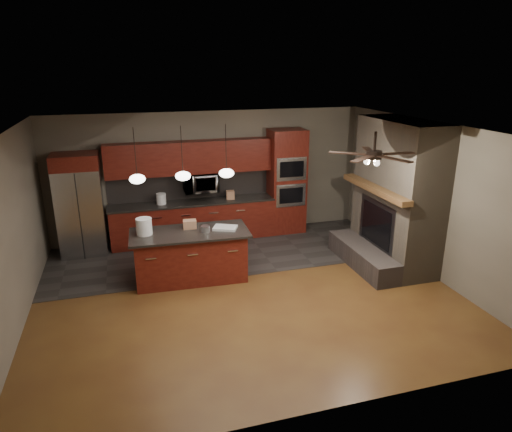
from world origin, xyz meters
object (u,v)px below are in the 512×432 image
object	(u,v)px
oven_tower	(287,182)
kitchen_island	(191,255)
counter_bucket	(161,199)
counter_box	(230,195)
paint_tray	(225,228)
paint_can	(205,229)
microwave	(200,183)
cardboard_box	(190,224)
white_bucket	(144,226)
refrigerator	(80,205)

from	to	relation	value
oven_tower	kitchen_island	xyz separation A→B (m)	(-2.53, -1.92, -0.73)
kitchen_island	counter_bucket	size ratio (longest dim) A/B	9.13
kitchen_island	counter_box	world-z (taller)	counter_box
kitchen_island	paint_tray	bearing A→B (deg)	0.11
oven_tower	paint_can	size ratio (longest dim) A/B	14.75
microwave	paint_tray	bearing A→B (deg)	-87.42
oven_tower	cardboard_box	size ratio (longest dim) A/B	10.06
counter_bucket	white_bucket	bearing A→B (deg)	-104.03
paint_can	counter_box	world-z (taller)	counter_box
white_bucket	oven_tower	bearing A→B (deg)	28.91
microwave	kitchen_island	bearing A→B (deg)	-105.66
refrigerator	kitchen_island	world-z (taller)	refrigerator
counter_box	microwave	bearing A→B (deg)	179.00
kitchen_island	counter_box	bearing A→B (deg)	60.21
refrigerator	cardboard_box	bearing A→B (deg)	-39.86
counter_bucket	oven_tower	bearing A→B (deg)	-0.15
paint_tray	counter_box	distance (m)	1.98
microwave	counter_bucket	xyz separation A→B (m)	(-0.87, -0.05, -0.28)
paint_tray	counter_bucket	size ratio (longest dim) A/B	1.76
microwave	cardboard_box	bearing A→B (deg)	-106.15
microwave	cardboard_box	size ratio (longest dim) A/B	3.09
microwave	cardboard_box	world-z (taller)	microwave
paint_can	white_bucket	bearing A→B (deg)	170.80
microwave	cardboard_box	xyz separation A→B (m)	(-0.52, -1.78, -0.30)
oven_tower	counter_box	world-z (taller)	oven_tower
microwave	oven_tower	bearing A→B (deg)	-1.66
microwave	white_bucket	world-z (taller)	microwave
kitchen_island	counter_bucket	world-z (taller)	counter_bucket
refrigerator	counter_box	size ratio (longest dim) A/B	10.87
cardboard_box	counter_box	size ratio (longest dim) A/B	1.23
oven_tower	refrigerator	size ratio (longest dim) A/B	1.14
oven_tower	counter_box	distance (m)	1.35
refrigerator	cardboard_box	world-z (taller)	refrigerator
refrigerator	paint_tray	bearing A→B (deg)	-35.94
paint_tray	counter_bucket	world-z (taller)	counter_bucket
kitchen_island	cardboard_box	xyz separation A→B (m)	(0.04, 0.19, 0.53)
paint_can	counter_box	bearing A→B (deg)	64.77
white_bucket	paint_tray	world-z (taller)	white_bucket
oven_tower	kitchen_island	world-z (taller)	oven_tower
oven_tower	cardboard_box	distance (m)	3.03
white_bucket	paint_tray	size ratio (longest dim) A/B	0.71
counter_box	oven_tower	bearing A→B (deg)	9.74
microwave	refrigerator	xyz separation A→B (m)	(-2.49, -0.13, -0.25)
counter_box	cardboard_box	bearing A→B (deg)	-116.55
kitchen_island	microwave	bearing A→B (deg)	76.99
kitchen_island	oven_tower	bearing A→B (deg)	39.80
cardboard_box	kitchen_island	bearing A→B (deg)	-95.45
kitchen_island	counter_box	size ratio (longest dim) A/B	11.09
refrigerator	microwave	bearing A→B (deg)	3.02
microwave	counter_bucket	distance (m)	0.91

